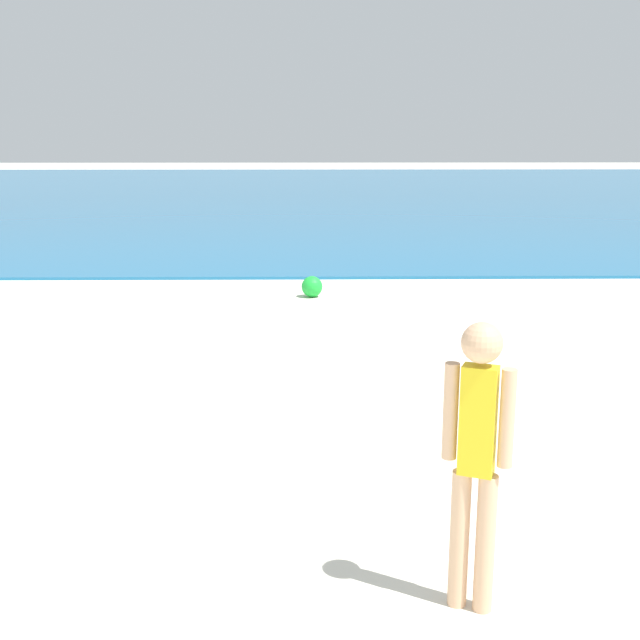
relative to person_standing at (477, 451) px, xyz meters
The scene contains 3 objects.
water 41.09m from the person_standing, 91.66° to the left, with size 160.00×60.00×0.06m, color #1E6B9E.
person_standing is the anchor object (origin of this frame).
beach_ball 9.39m from the person_standing, 95.40° to the left, with size 0.37×0.37×0.37m, color green.
Camera 1 is at (0.24, -0.27, 2.69)m, focal length 43.16 mm.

